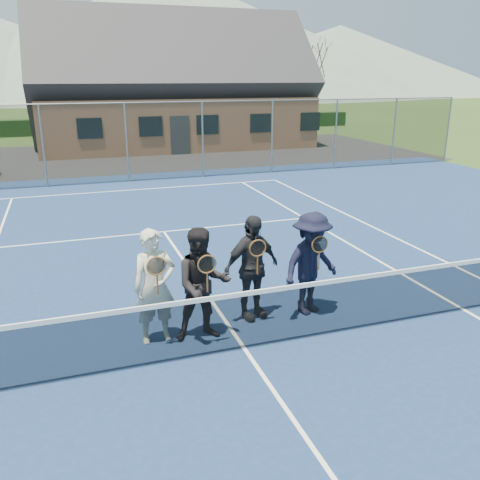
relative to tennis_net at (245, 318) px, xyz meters
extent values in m
plane|color=#284317|center=(0.00, 20.00, -0.54)|extent=(220.00, 220.00, 0.00)
cube|color=navy|center=(0.00, 0.00, -0.53)|extent=(30.00, 30.00, 0.02)
cube|color=black|center=(-4.00, 20.00, -0.53)|extent=(40.00, 12.00, 0.01)
cube|color=black|center=(0.00, 32.00, 0.01)|extent=(40.00, 1.20, 1.10)
cone|color=slate|center=(20.00, 95.00, 10.46)|extent=(120.00, 120.00, 22.00)
cone|color=slate|center=(55.00, 95.00, 6.46)|extent=(90.00, 90.00, 14.00)
cube|color=white|center=(0.00, 11.88, -0.51)|extent=(10.97, 0.06, 0.01)
cube|color=white|center=(4.12, 0.00, -0.51)|extent=(0.06, 23.77, 0.01)
cube|color=white|center=(0.00, 6.40, -0.51)|extent=(8.23, 0.06, 0.01)
cube|color=white|center=(0.00, 0.00, -0.51)|extent=(0.06, 12.80, 0.01)
cube|color=black|center=(0.00, 0.00, -0.06)|extent=(11.60, 0.02, 0.88)
cube|color=white|center=(0.00, 0.00, 0.39)|extent=(11.60, 0.03, 0.07)
cylinder|color=slate|center=(-3.00, 13.50, 0.96)|extent=(0.07, 0.07, 3.00)
cylinder|color=slate|center=(0.00, 13.50, 0.96)|extent=(0.07, 0.07, 3.00)
cylinder|color=slate|center=(3.00, 13.50, 0.96)|extent=(0.07, 0.07, 3.00)
cylinder|color=slate|center=(6.00, 13.50, 0.96)|extent=(0.07, 0.07, 3.00)
cylinder|color=slate|center=(9.00, 13.50, 0.96)|extent=(0.07, 0.07, 3.00)
cylinder|color=slate|center=(12.00, 13.50, 0.96)|extent=(0.07, 0.07, 3.00)
cylinder|color=slate|center=(15.00, 13.50, 0.96)|extent=(0.07, 0.07, 3.00)
cube|color=black|center=(0.00, 13.50, 0.96)|extent=(30.00, 0.03, 3.00)
cylinder|color=slate|center=(0.00, 13.50, 2.46)|extent=(30.00, 0.04, 0.04)
cube|color=#9E6B4C|center=(4.00, 24.00, 0.86)|extent=(15.00, 8.00, 2.80)
pyramid|color=#2D2D33|center=(4.00, 24.00, 5.11)|extent=(15.60, 8.20, 4.10)
cube|color=#2D2D33|center=(3.50, 19.98, 0.46)|extent=(1.00, 0.06, 2.00)
cube|color=black|center=(-1.00, 19.98, 0.96)|extent=(1.20, 0.06, 1.00)
cube|color=black|center=(2.00, 19.98, 0.96)|extent=(1.20, 0.06, 1.00)
cube|color=black|center=(5.00, 19.98, 0.96)|extent=(1.20, 0.06, 1.00)
cube|color=black|center=(8.00, 19.98, 0.96)|extent=(1.20, 0.06, 1.00)
cube|color=black|center=(11.00, 19.98, 0.96)|extent=(1.20, 0.06, 1.00)
cylinder|color=#352113|center=(2.00, 33.00, 1.39)|extent=(0.22, 0.22, 3.85)
cylinder|color=#3A2215|center=(12.00, 33.00, 1.39)|extent=(0.22, 0.22, 3.85)
cylinder|color=#372114|center=(18.00, 33.00, 1.39)|extent=(0.22, 0.22, 3.85)
imported|color=beige|center=(-1.19, 0.72, 0.38)|extent=(0.68, 0.47, 1.80)
torus|color=brown|center=(-1.19, 0.45, 0.81)|extent=(0.29, 0.02, 0.29)
cylinder|color=black|center=(-1.19, 0.45, 0.81)|extent=(0.25, 0.00, 0.25)
cylinder|color=brown|center=(-1.19, 0.45, 0.53)|extent=(0.03, 0.03, 0.32)
imported|color=black|center=(-0.48, 0.55, 0.38)|extent=(0.93, 0.76, 1.80)
torus|color=brown|center=(-0.48, 0.28, 0.81)|extent=(0.29, 0.02, 0.29)
cylinder|color=black|center=(-0.48, 0.28, 0.81)|extent=(0.25, 0.00, 0.25)
cylinder|color=brown|center=(-0.48, 0.28, 0.53)|extent=(0.03, 0.03, 0.32)
imported|color=black|center=(0.47, 0.99, 0.38)|extent=(1.13, 0.70, 1.80)
torus|color=brown|center=(0.47, 0.72, 0.81)|extent=(0.29, 0.02, 0.29)
cylinder|color=black|center=(0.47, 0.72, 0.81)|extent=(0.25, 0.00, 0.25)
cylinder|color=brown|center=(0.47, 0.72, 0.53)|extent=(0.03, 0.03, 0.32)
imported|color=black|center=(1.50, 0.84, 0.38)|extent=(1.32, 1.01, 1.80)
torus|color=brown|center=(1.50, 0.57, 0.81)|extent=(0.29, 0.02, 0.29)
cylinder|color=black|center=(1.50, 0.57, 0.81)|extent=(0.25, 0.00, 0.25)
cylinder|color=brown|center=(1.50, 0.57, 0.53)|extent=(0.03, 0.03, 0.32)
camera|label=1|loc=(-2.28, -6.41, 3.42)|focal=38.00mm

